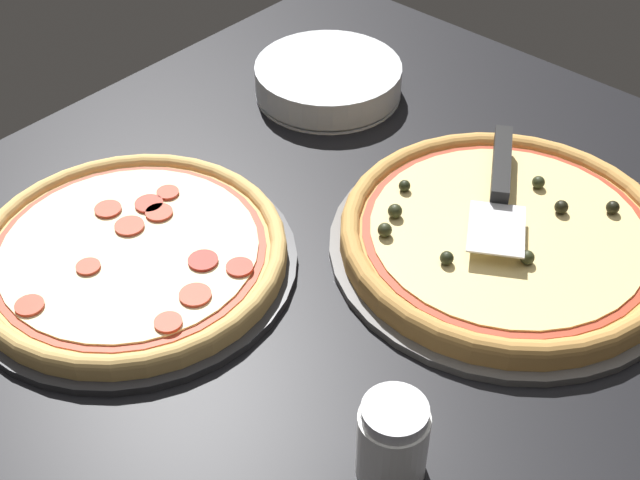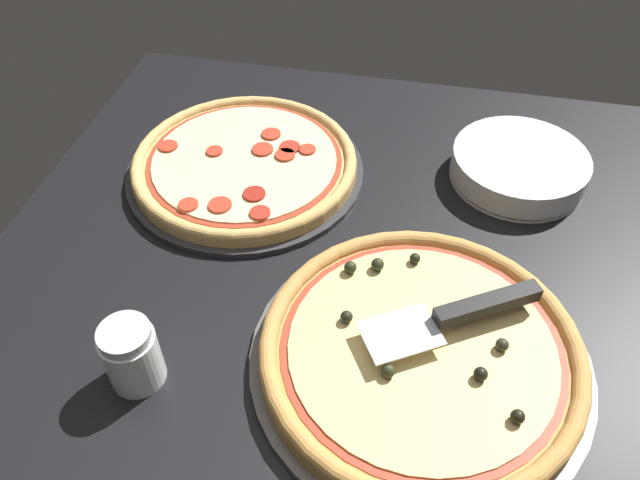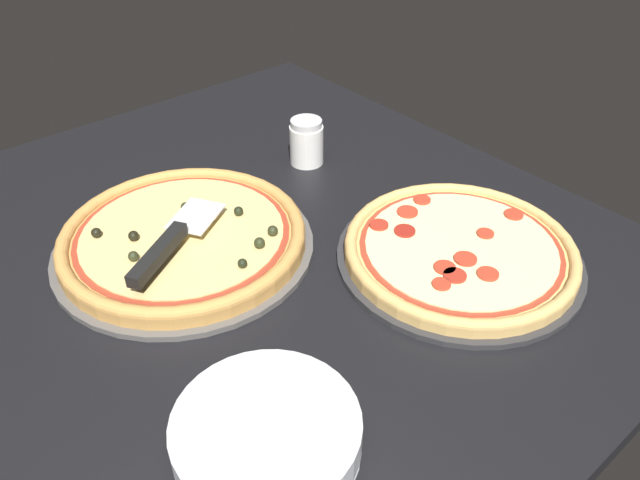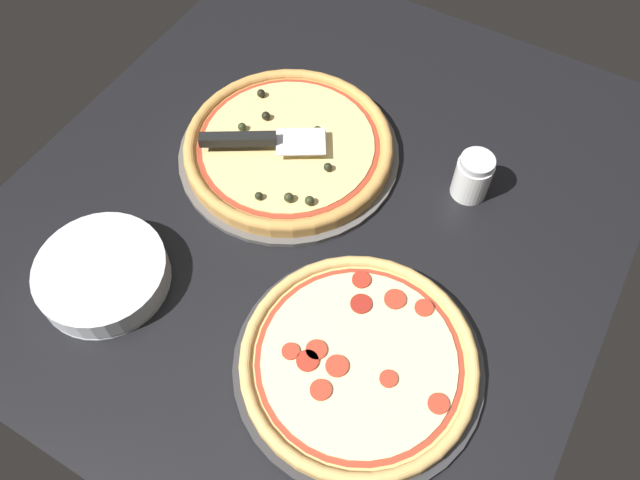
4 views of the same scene
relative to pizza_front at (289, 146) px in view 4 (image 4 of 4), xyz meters
The scene contains 8 objects.
ground_plane 13.11cm from the pizza_front, 60.82° to the left, with size 120.79×107.82×3.60cm, color black.
pizza_pan_front 2.14cm from the pizza_front, 159.81° to the right, with size 42.90×42.90×1.00cm, color #565451.
pizza_front is the anchor object (origin of this frame).
pizza_pan_back 45.20cm from the pizza_front, 45.62° to the left, with size 39.66×39.66×1.00cm, color #2D2D30.
pizza_back 45.13cm from the pizza_front, 45.62° to the left, with size 37.28×37.28×2.68cm.
serving_spatula 8.06cm from the pizza_front, 47.30° to the right, with size 16.00×22.41×2.00cm.
plate_stack 41.57cm from the pizza_front, 17.23° to the right, with size 22.11×22.11×4.90cm.
parmesan_shaker 35.09cm from the pizza_front, 105.20° to the left, with size 6.77×6.77×9.29cm.
Camera 4 is at (59.75, 34.32, 94.03)cm, focal length 35.00 mm.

